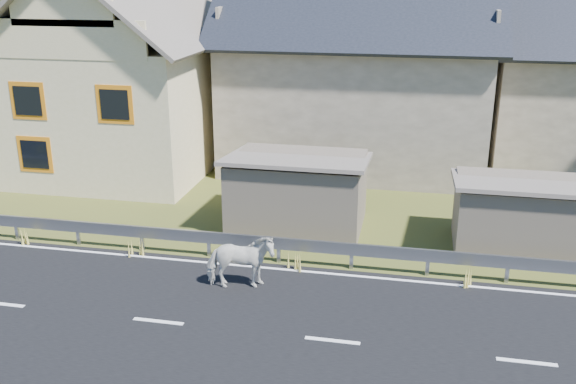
# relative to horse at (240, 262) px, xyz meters

# --- Properties ---
(ground) EXTENTS (160.00, 160.00, 0.00)m
(ground) POSITION_rel_horse_xyz_m (2.60, -1.97, -0.76)
(ground) COLOR #364215
(ground) RESTS_ON ground
(road) EXTENTS (60.00, 7.00, 0.04)m
(road) POSITION_rel_horse_xyz_m (2.60, -1.97, -0.74)
(road) COLOR black
(road) RESTS_ON ground
(lane_markings) EXTENTS (60.00, 6.60, 0.01)m
(lane_markings) POSITION_rel_horse_xyz_m (2.60, -1.97, -0.71)
(lane_markings) COLOR silver
(lane_markings) RESTS_ON road
(guardrail) EXTENTS (28.10, 0.09, 0.75)m
(guardrail) POSITION_rel_horse_xyz_m (2.60, 1.71, -0.20)
(guardrail) COLOR #93969B
(guardrail) RESTS_ON ground
(shed_left) EXTENTS (4.30, 3.30, 2.40)m
(shed_left) POSITION_rel_horse_xyz_m (0.60, 4.53, 0.34)
(shed_left) COLOR #706354
(shed_left) RESTS_ON ground
(shed_right) EXTENTS (3.80, 2.90, 2.20)m
(shed_right) POSITION_rel_horse_xyz_m (7.10, 4.03, 0.24)
(shed_right) COLOR #706354
(shed_right) RESTS_ON ground
(house_cream) EXTENTS (7.80, 9.80, 8.30)m
(house_cream) POSITION_rel_horse_xyz_m (-7.41, 10.03, 3.60)
(house_cream) COLOR beige
(house_cream) RESTS_ON ground
(house_stone_a) EXTENTS (10.80, 9.80, 8.90)m
(house_stone_a) POSITION_rel_horse_xyz_m (1.60, 13.03, 3.87)
(house_stone_a) COLOR tan
(house_stone_a) RESTS_ON ground
(mountain) EXTENTS (440.00, 280.00, 260.00)m
(mountain) POSITION_rel_horse_xyz_m (7.60, 178.03, -20.76)
(mountain) COLOR #233413
(mountain) RESTS_ON ground
(horse) EXTENTS (1.16, 1.84, 1.44)m
(horse) POSITION_rel_horse_xyz_m (0.00, 0.00, 0.00)
(horse) COLOR silver
(horse) RESTS_ON road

